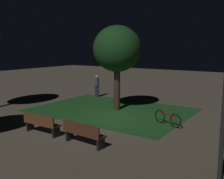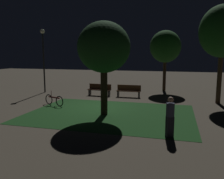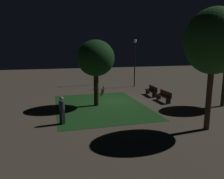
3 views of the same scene
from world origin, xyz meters
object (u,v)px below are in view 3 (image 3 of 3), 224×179
(lamp_post_plaza_east, at_px, (96,57))
(tree_back_left, at_px, (214,42))
(bicycle, at_px, (103,91))
(tree_lawn_side, at_px, (96,59))
(lamp_post_path_center, at_px, (135,56))
(bench_front_left, at_px, (152,90))
(bench_front_right, at_px, (164,96))
(pedestrian, at_px, (62,110))

(lamp_post_plaza_east, bearing_deg, tree_back_left, -169.64)
(lamp_post_plaza_east, distance_m, bicycle, 6.30)
(tree_lawn_side, distance_m, lamp_post_path_center, 9.03)
(bench_front_left, relative_size, lamp_post_plaza_east, 0.38)
(tree_lawn_side, relative_size, tree_back_left, 0.78)
(bench_front_left, bearing_deg, lamp_post_path_center, -2.39)
(lamp_post_plaza_east, bearing_deg, lamp_post_path_center, -120.84)
(bench_front_left, bearing_deg, bench_front_right, -180.00)
(tree_lawn_side, xyz_separation_m, pedestrian, (-3.48, 2.67, -2.67))
(lamp_post_path_center, distance_m, pedestrian, 13.67)
(pedestrian, bearing_deg, tree_lawn_side, -37.49)
(tree_lawn_side, bearing_deg, bench_front_right, -92.53)
(bench_front_right, relative_size, tree_lawn_side, 0.37)
(lamp_post_plaza_east, bearing_deg, tree_lawn_side, 168.59)
(lamp_post_plaza_east, bearing_deg, pedestrian, 160.39)
(bench_front_right, xyz_separation_m, lamp_post_plaza_east, (9.52, 3.67, 2.73))
(tree_back_left, bearing_deg, bicycle, 18.69)
(bench_front_right, distance_m, tree_lawn_side, 6.32)
(tree_back_left, relative_size, bicycle, 4.00)
(bench_front_right, bearing_deg, pedestrian, 111.54)
(lamp_post_path_center, height_order, pedestrian, lamp_post_path_center)
(tree_back_left, xyz_separation_m, lamp_post_path_center, (13.32, -1.01, -1.13))
(tree_lawn_side, xyz_separation_m, tree_back_left, (-6.36, -4.73, 1.06))
(tree_back_left, distance_m, lamp_post_plaza_east, 15.95)
(bicycle, bearing_deg, tree_back_left, -161.31)
(bench_front_left, relative_size, bicycle, 1.17)
(bench_front_right, relative_size, bicycle, 1.15)
(bench_front_right, height_order, tree_back_left, tree_back_left)
(bicycle, bearing_deg, bench_front_left, -111.22)
(bench_front_right, height_order, bench_front_left, same)
(bench_front_right, relative_size, lamp_post_plaza_east, 0.38)
(bench_front_left, height_order, lamp_post_plaza_east, lamp_post_plaza_east)
(tree_lawn_side, height_order, bicycle, tree_lawn_side)
(bench_front_left, bearing_deg, pedestrian, 124.04)
(bicycle, bearing_deg, tree_lawn_side, 160.20)
(bench_front_right, distance_m, pedestrian, 8.83)
(bench_front_left, xyz_separation_m, bicycle, (1.63, 4.21, -0.14))
(tree_lawn_side, bearing_deg, bicycle, -19.80)
(tree_lawn_side, xyz_separation_m, lamp_post_plaza_east, (9.27, -1.87, -0.31))
(lamp_post_path_center, bearing_deg, bench_front_right, 178.37)
(bench_front_right, bearing_deg, lamp_post_plaza_east, 21.06)
(bench_front_left, height_order, pedestrian, pedestrian)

